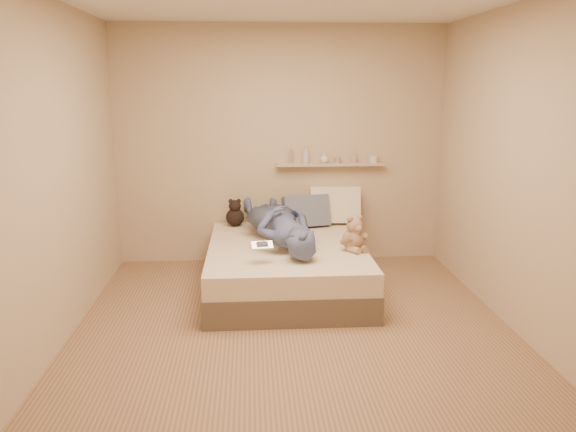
{
  "coord_description": "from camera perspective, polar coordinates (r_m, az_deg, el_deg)",
  "views": [
    {
      "loc": [
        -0.33,
        -4.28,
        1.96
      ],
      "look_at": [
        0.0,
        0.65,
        0.8
      ],
      "focal_mm": 35.0,
      "sensor_mm": 36.0,
      "label": 1
    }
  ],
  "objects": [
    {
      "name": "pillow_grey",
      "position": [
        6.08,
        1.86,
        0.47
      ],
      "size": [
        0.54,
        0.34,
        0.37
      ],
      "primitive_type": "cube",
      "rotation": [
        -0.31,
        0.0,
        0.23
      ],
      "color": "slate",
      "rests_on": "bed"
    },
    {
      "name": "teddy_bear",
      "position": [
        5.25,
        6.74,
        -2.02
      ],
      "size": [
        0.27,
        0.28,
        0.34
      ],
      "color": "#A07A58",
      "rests_on": "bed"
    },
    {
      "name": "pillow_cream",
      "position": [
        6.25,
        4.8,
        1.07
      ],
      "size": [
        0.57,
        0.31,
        0.43
      ],
      "primitive_type": "cube",
      "rotation": [
        -0.31,
        0.0,
        -0.06
      ],
      "color": "beige",
      "rests_on": "bed"
    },
    {
      "name": "bed",
      "position": [
        5.5,
        -0.2,
        -5.18
      ],
      "size": [
        1.5,
        1.9,
        0.45
      ],
      "color": "brown",
      "rests_on": "floor"
    },
    {
      "name": "game_console",
      "position": [
        4.83,
        -2.65,
        -2.98
      ],
      "size": [
        0.19,
        0.11,
        0.06
      ],
      "color": "silver",
      "rests_on": "bed"
    },
    {
      "name": "dark_plush",
      "position": [
        6.14,
        -5.41,
        0.17
      ],
      "size": [
        0.2,
        0.2,
        0.31
      ],
      "color": "black",
      "rests_on": "bed"
    },
    {
      "name": "shelf_bottles",
      "position": [
        6.23,
        4.28,
        6.0
      ],
      "size": [
        0.99,
        0.12,
        0.19
      ],
      "color": "silver",
      "rests_on": "wall_shelf"
    },
    {
      "name": "person",
      "position": [
        5.49,
        -0.94,
        -0.7
      ],
      "size": [
        0.92,
        1.68,
        0.38
      ],
      "primitive_type": "imported",
      "rotation": [
        0.0,
        0.0,
        3.37
      ],
      "color": "#444A6B",
      "rests_on": "bed"
    },
    {
      "name": "wall_shelf",
      "position": [
        6.24,
        4.32,
        5.25
      ],
      "size": [
        1.2,
        0.12,
        0.03
      ],
      "primitive_type": "cube",
      "color": "tan",
      "rests_on": "wall_back"
    },
    {
      "name": "room",
      "position": [
        4.35,
        0.58,
        4.47
      ],
      "size": [
        3.8,
        3.8,
        3.8
      ],
      "color": "#916B4B",
      "rests_on": "ground"
    }
  ]
}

